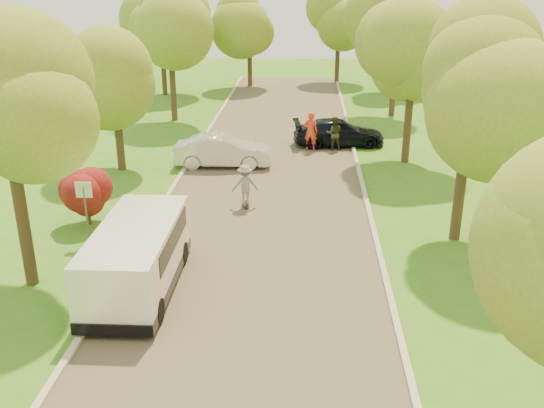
% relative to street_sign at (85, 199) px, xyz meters
% --- Properties ---
extents(ground, '(100.00, 100.00, 0.00)m').
position_rel_street_sign_xyz_m(ground, '(5.80, -4.00, -1.56)').
color(ground, '#38741B').
rests_on(ground, ground).
extents(road, '(8.00, 60.00, 0.01)m').
position_rel_street_sign_xyz_m(road, '(5.80, 4.00, -1.56)').
color(road, '#4C4438').
rests_on(road, ground).
extents(curb_left, '(0.18, 60.00, 0.12)m').
position_rel_street_sign_xyz_m(curb_left, '(1.75, 4.00, -1.50)').
color(curb_left, '#B2AD9E').
rests_on(curb_left, ground).
extents(curb_right, '(0.18, 60.00, 0.12)m').
position_rel_street_sign_xyz_m(curb_right, '(9.85, 4.00, -1.50)').
color(curb_right, '#B2AD9E').
rests_on(curb_right, ground).
extents(street_sign, '(0.55, 0.06, 2.17)m').
position_rel_street_sign_xyz_m(street_sign, '(0.00, 0.00, 0.00)').
color(street_sign, '#59595E').
rests_on(street_sign, ground).
extents(red_shrub, '(1.70, 1.70, 1.95)m').
position_rel_street_sign_xyz_m(red_shrub, '(-0.50, 1.50, -0.47)').
color(red_shrub, '#382619').
rests_on(red_shrub, ground).
extents(tree_l_mida, '(4.71, 4.60, 7.39)m').
position_rel_street_sign_xyz_m(tree_l_mida, '(-0.50, -3.00, 3.61)').
color(tree_l_mida, '#382619').
rests_on(tree_l_mida, ground).
extents(tree_l_midb, '(4.30, 4.20, 6.62)m').
position_rel_street_sign_xyz_m(tree_l_midb, '(-1.01, 8.00, 3.02)').
color(tree_l_midb, '#382619').
rests_on(tree_l_midb, ground).
extents(tree_l_far, '(4.92, 4.80, 7.79)m').
position_rel_street_sign_xyz_m(tree_l_far, '(-0.59, 18.00, 3.90)').
color(tree_l_far, '#382619').
rests_on(tree_l_far, ground).
extents(tree_r_mida, '(5.13, 5.00, 7.95)m').
position_rel_street_sign_xyz_m(tree_r_mida, '(12.82, 1.00, 3.97)').
color(tree_r_mida, '#382619').
rests_on(tree_r_mida, ground).
extents(tree_r_midb, '(4.51, 4.40, 7.01)m').
position_rel_street_sign_xyz_m(tree_r_midb, '(12.40, 10.00, 3.32)').
color(tree_r_midb, '#382619').
rests_on(tree_r_midb, ground).
extents(tree_r_far, '(5.33, 5.20, 8.34)m').
position_rel_street_sign_xyz_m(tree_r_far, '(13.03, 20.00, 4.27)').
color(tree_r_far, '#382619').
rests_on(tree_r_far, ground).
extents(tree_bg_a, '(5.12, 5.00, 7.72)m').
position_rel_street_sign_xyz_m(tree_bg_a, '(-2.98, 26.00, 3.75)').
color(tree_bg_a, '#382619').
rests_on(tree_bg_a, ground).
extents(tree_bg_b, '(5.12, 5.00, 7.95)m').
position_rel_street_sign_xyz_m(tree_bg_b, '(14.02, 28.00, 3.97)').
color(tree_bg_b, '#382619').
rests_on(tree_bg_b, ground).
extents(tree_bg_c, '(4.92, 4.80, 7.33)m').
position_rel_street_sign_xyz_m(tree_bg_c, '(3.01, 30.00, 3.46)').
color(tree_bg_c, '#382619').
rests_on(tree_bg_c, ground).
extents(tree_bg_d, '(5.12, 5.00, 7.72)m').
position_rel_street_sign_xyz_m(tree_bg_d, '(10.02, 32.00, 3.75)').
color(tree_bg_d, '#382619').
rests_on(tree_bg_d, ground).
extents(minivan, '(2.15, 5.37, 1.99)m').
position_rel_street_sign_xyz_m(minivan, '(2.60, -3.16, -0.51)').
color(minivan, white).
rests_on(minivan, ground).
extents(silver_sedan, '(4.59, 1.77, 1.49)m').
position_rel_street_sign_xyz_m(silver_sedan, '(3.46, 8.80, -0.82)').
color(silver_sedan, silver).
rests_on(silver_sedan, ground).
extents(dark_sedan, '(4.98, 2.49, 1.39)m').
position_rel_street_sign_xyz_m(dark_sedan, '(9.10, 12.77, -0.87)').
color(dark_sedan, black).
rests_on(dark_sedan, ground).
extents(longboard, '(0.40, 0.86, 0.10)m').
position_rel_street_sign_xyz_m(longboard, '(5.04, 3.61, -1.47)').
color(longboard, black).
rests_on(longboard, ground).
extents(skateboarder, '(1.15, 0.81, 1.62)m').
position_rel_street_sign_xyz_m(skateboarder, '(5.04, 3.61, -0.65)').
color(skateboarder, gray).
rests_on(skateboarder, longboard).
extents(person_striped, '(0.80, 0.60, 1.99)m').
position_rel_street_sign_xyz_m(person_striped, '(7.60, 11.76, -0.57)').
color(person_striped, red).
rests_on(person_striped, ground).
extents(person_olive, '(0.88, 0.70, 1.74)m').
position_rel_street_sign_xyz_m(person_olive, '(8.80, 11.90, -0.69)').
color(person_olive, '#2E321E').
rests_on(person_olive, ground).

